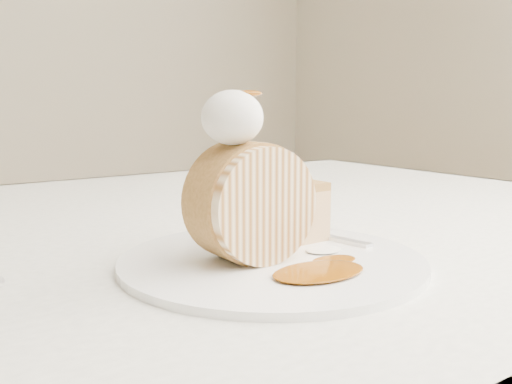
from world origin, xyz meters
TOP-DOWN VIEW (x-y plane):
  - table at (0.00, 0.20)m, footprint 1.40×0.90m
  - plate at (0.03, -0.01)m, footprint 0.27×0.27m
  - roulade_slice at (0.01, -0.00)m, footprint 0.10×0.05m
  - cake_chunk at (0.08, 0.04)m, footprint 0.06×0.06m
  - whipped_cream at (-0.00, 0.00)m, footprint 0.05×0.05m
  - caramel_drizzle at (0.01, 0.00)m, footprint 0.03×0.02m
  - caramel_pool at (0.03, -0.07)m, footprint 0.08×0.06m
  - fork at (0.11, 0.02)m, footprint 0.05×0.16m

SIDE VIEW (x-z plane):
  - table at x=0.00m, z-range 0.29..1.04m
  - plate at x=0.03m, z-range 0.75..0.76m
  - fork at x=0.11m, z-range 0.76..0.76m
  - caramel_pool at x=0.03m, z-range 0.76..0.76m
  - cake_chunk at x=0.08m, z-range 0.76..0.81m
  - roulade_slice at x=0.01m, z-range 0.76..0.85m
  - whipped_cream at x=0.00m, z-range 0.85..0.90m
  - caramel_drizzle at x=0.01m, z-range 0.90..0.91m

